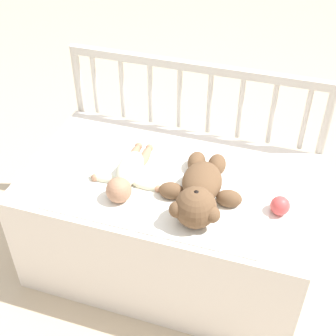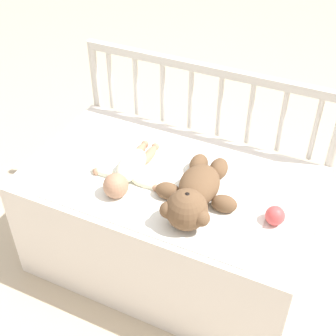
{
  "view_description": "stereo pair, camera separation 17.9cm",
  "coord_description": "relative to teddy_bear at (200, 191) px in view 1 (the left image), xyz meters",
  "views": [
    {
      "loc": [
        0.42,
        -1.34,
        1.69
      ],
      "look_at": [
        0.0,
        -0.01,
        0.56
      ],
      "focal_mm": 50.0,
      "sensor_mm": 36.0,
      "label": 1
    },
    {
      "loc": [
        0.59,
        -1.27,
        1.69
      ],
      "look_at": [
        0.0,
        -0.01,
        0.56
      ],
      "focal_mm": 50.0,
      "sensor_mm": 36.0,
      "label": 2
    }
  ],
  "objects": [
    {
      "name": "ground_plane",
      "position": [
        -0.15,
        0.1,
        -0.56
      ],
      "size": [
        12.0,
        12.0,
        0.0
      ],
      "primitive_type": "plane",
      "color": "#C6B293"
    },
    {
      "name": "crib_mattress",
      "position": [
        -0.15,
        0.1,
        -0.31
      ],
      "size": [
        1.14,
        0.67,
        0.5
      ],
      "color": "white",
      "rests_on": "ground_plane"
    },
    {
      "name": "crib_rail",
      "position": [
        -0.15,
        0.46,
        0.02
      ],
      "size": [
        1.14,
        0.04,
        0.82
      ],
      "color": "beige",
      "rests_on": "ground_plane"
    },
    {
      "name": "blanket",
      "position": [
        -0.15,
        0.06,
        -0.06
      ],
      "size": [
        0.82,
        0.53,
        0.01
      ],
      "color": "white",
      "rests_on": "crib_mattress"
    },
    {
      "name": "teddy_bear",
      "position": [
        0.0,
        0.0,
        0.0
      ],
      "size": [
        0.31,
        0.43,
        0.15
      ],
      "color": "brown",
      "rests_on": "crib_mattress"
    },
    {
      "name": "baby",
      "position": [
        -0.29,
        0.04,
        -0.02
      ],
      "size": [
        0.31,
        0.38,
        0.1
      ],
      "color": "#EAEACC",
      "rests_on": "crib_mattress"
    },
    {
      "name": "toy_ball",
      "position": [
        0.29,
        0.04,
        -0.02
      ],
      "size": [
        0.07,
        0.07,
        0.07
      ],
      "color": "#DB4C4C",
      "rests_on": "crib_mattress"
    }
  ]
}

